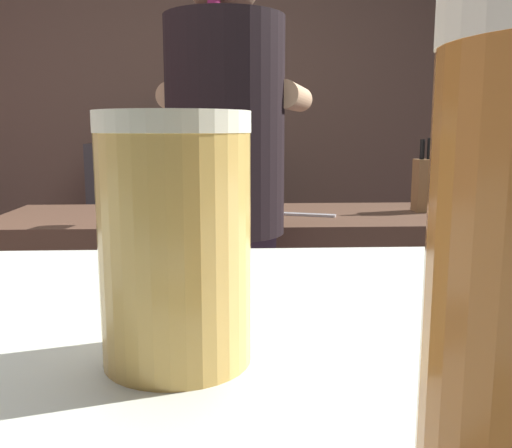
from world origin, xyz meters
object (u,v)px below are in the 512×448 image
Objects in this scene: bottle_soy at (150,130)px; bottle_hot_sauce at (159,131)px; bottle_olive_oil at (198,127)px; chefs_knife at (303,214)px; pint_glass_far at (175,240)px; bartender at (225,198)px; mixing_bowl at (149,210)px; knife_block at (428,184)px.

bottle_hot_sauce is at bearing -46.21° from bottle_soy.
bottle_hot_sauce is (-0.21, -0.14, -0.02)m from bottle_olive_oil.
chefs_knife is 1.87× the size of pint_glass_far.
bartender is 1.62m from bottle_hot_sauce.
pint_glass_far is at bearing -83.02° from bottle_hot_sauce.
bottle_soy is at bearing 97.94° from pint_glass_far.
mixing_bowl is at bearing -158.72° from chefs_knife.
knife_block is at bearing -42.31° from bartender.
bottle_olive_oil is 0.25m from bottle_hot_sauce.
bottle_olive_oil reaches higher than chefs_knife.
bartender reaches higher than bottle_soy.
bottle_soy reaches higher than mixing_bowl.
knife_block is 2.19× the size of pint_glass_far.
mixing_bowl is 1.21m from bottle_hot_sauce.
bottle_olive_oil is at bearing 128.20° from chefs_knife.
bottle_soy reaches higher than knife_block.
bartender is 0.51m from chefs_knife.
pint_glass_far is 3.00m from bottle_soy.
mixing_bowl is at bearing 50.69° from bartender.
bottle_hot_sauce is (-0.36, 2.91, 0.04)m from pint_glass_far.
bottle_olive_oil is at bearing 127.82° from knife_block.
knife_block is 1.60× the size of bottle_hot_sauce.
bottle_hot_sauce is at bearing 138.66° from chefs_knife.
mixing_bowl is 0.56m from chefs_knife.
bottle_soy is at bearing 97.19° from mixing_bowl.
bottle_soy is at bearing 139.50° from chefs_knife.
chefs_knife is at bearing 2.10° from mixing_bowl.
bottle_soy reaches higher than chefs_knife.
pint_glass_far is (-0.79, -1.84, 0.15)m from knife_block.
bottle_hot_sauce is at bearing 28.65° from bartender.
bottle_olive_oil is (-0.16, 1.70, 0.21)m from bartender.
bottle_olive_oil reaches higher than pint_glass_far.
bartender is at bearing 89.29° from pint_glass_far.
knife_block is 2.01m from pint_glass_far.
bottle_hot_sauce is (-0.10, 1.18, 0.27)m from mixing_bowl.
chefs_knife is 1.36m from bottle_hot_sauce.
knife_block is 1.47× the size of bottle_soy.
pint_glass_far reaches higher than knife_block.
bottle_olive_oil reaches higher than bottle_soy.
bottle_hot_sauce is at bearing 136.93° from knife_block.
bottle_olive_oil is 1.25× the size of bottle_soy.
chefs_knife is (0.56, 0.02, -0.02)m from mixing_bowl.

